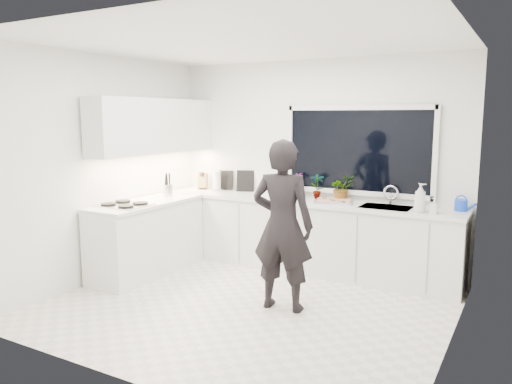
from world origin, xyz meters
The scene contains 25 objects.
floor centered at (0.00, 0.00, -0.01)m, with size 4.00×3.50×0.02m, color beige.
wall_back centered at (0.00, 1.76, 1.35)m, with size 4.00×0.02×2.70m, color white.
wall_left centered at (-2.01, 0.00, 1.35)m, with size 0.02×3.50×2.70m, color white.
wall_right centered at (2.01, 0.00, 1.35)m, with size 0.02×3.50×2.70m, color white.
ceiling centered at (0.00, 0.00, 2.71)m, with size 4.00×3.50×0.02m, color white.
window centered at (0.60, 1.73, 1.55)m, with size 1.80×0.02×1.00m, color black.
base_cabinets_back centered at (0.00, 1.45, 0.44)m, with size 3.92×0.58×0.88m, color white.
base_cabinets_left centered at (-1.67, 0.35, 0.44)m, with size 0.58×1.60×0.88m, color white.
countertop_back centered at (0.00, 1.44, 0.90)m, with size 3.94×0.62×0.04m, color silver.
countertop_left centered at (-1.67, 0.35, 0.90)m, with size 0.62×1.60×0.04m, color silver.
upper_cabinets centered at (-1.79, 0.70, 1.85)m, with size 0.34×2.10×0.70m, color white.
sink centered at (1.05, 1.45, 0.87)m, with size 0.58×0.42×0.14m, color silver.
faucet centered at (1.05, 1.65, 1.03)m, with size 0.03×0.03×0.22m, color silver.
stovetop centered at (-1.69, 0.00, 0.94)m, with size 0.56×0.48×0.03m, color black.
person centered at (0.35, 0.12, 0.88)m, with size 0.64×0.42×1.76m, color black.
pizza_tray centered at (0.41, 1.42, 0.94)m, with size 0.45×0.33×0.03m, color #B1B2B6.
pizza centered at (0.41, 1.42, 0.95)m, with size 0.41×0.29×0.01m, color #B5181A.
watering_can centered at (1.85, 1.61, 0.98)m, with size 0.14×0.14×0.13m, color blue.
paper_towel_roll centered at (-1.41, 1.55, 1.05)m, with size 0.11×0.11×0.26m, color white.
knife_block centered at (-1.68, 1.59, 1.03)m, with size 0.13×0.10×0.22m, color #A46F4C.
utensil_crock centered at (-1.68, 0.80, 1.00)m, with size 0.13×0.13×0.16m, color #B9B9BE.
picture_frame_large centered at (-1.35, 1.69, 1.06)m, with size 0.22×0.02×0.28m, color black.
picture_frame_small centered at (-1.01, 1.69, 1.07)m, with size 0.25×0.02×0.30m, color black.
herb_plants centered at (0.24, 1.61, 1.08)m, with size 0.93×0.39×0.33m.
soap_bottles centered at (1.49, 1.30, 1.07)m, with size 0.27×0.15×0.33m.
Camera 1 is at (2.54, -4.32, 1.98)m, focal length 35.00 mm.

